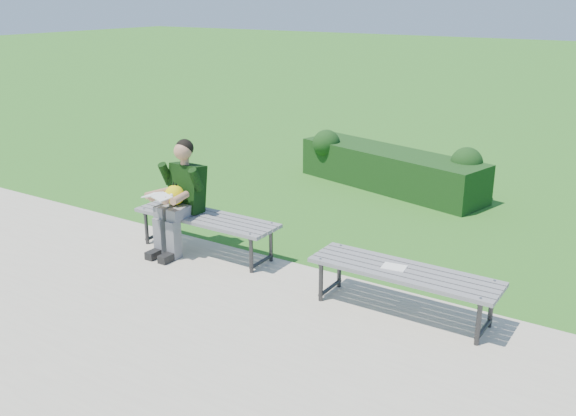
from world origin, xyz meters
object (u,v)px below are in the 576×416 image
object	(u,v)px
hedge	(391,168)
bench_left	(206,220)
paper_sheet	(394,267)
seated_boy	(180,194)
bench_right	(404,275)

from	to	relation	value
hedge	bench_left	world-z (taller)	hedge
paper_sheet	hedge	bearing A→B (deg)	114.40
seated_boy	paper_sheet	size ratio (longest dim) A/B	5.51
bench_right	seated_boy	distance (m)	2.85
bench_right	seated_boy	xyz separation A→B (m)	(-2.83, 0.08, 0.30)
bench_right	seated_boy	world-z (taller)	seated_boy
seated_boy	paper_sheet	xyz separation A→B (m)	(2.73, -0.08, -0.24)
hedge	seated_boy	distance (m)	3.88
hedge	bench_left	xyz separation A→B (m)	(-0.70, -3.64, 0.08)
hedge	seated_boy	xyz separation A→B (m)	(-1.00, -3.73, 0.38)
paper_sheet	seated_boy	bearing A→B (deg)	178.27
bench_left	paper_sheet	distance (m)	2.44
seated_boy	paper_sheet	world-z (taller)	seated_boy
bench_right	paper_sheet	distance (m)	0.12
paper_sheet	bench_left	bearing A→B (deg)	175.86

